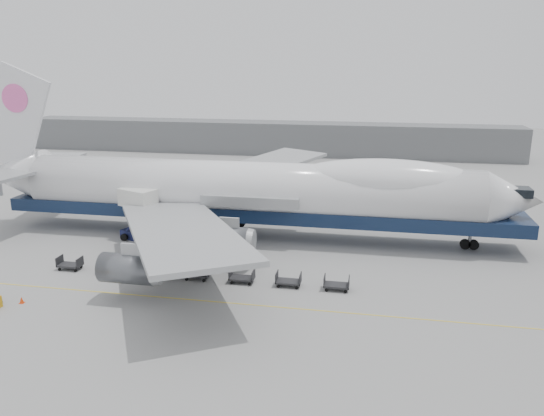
# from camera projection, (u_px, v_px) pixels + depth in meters

# --- Properties ---
(ground) EXTENTS (260.00, 260.00, 0.00)m
(ground) POSITION_uv_depth(u_px,v_px,m) (220.00, 274.00, 51.52)
(ground) COLOR gray
(ground) RESTS_ON ground
(apron_line) EXTENTS (60.00, 0.15, 0.01)m
(apron_line) POSITION_uv_depth(u_px,v_px,m) (201.00, 300.00, 45.84)
(apron_line) COLOR gold
(apron_line) RESTS_ON ground
(hangar) EXTENTS (110.00, 8.00, 7.00)m
(hangar) POSITION_uv_depth(u_px,v_px,m) (264.00, 137.00, 118.65)
(hangar) COLOR slate
(hangar) RESTS_ON ground
(airliner) EXTENTS (67.00, 55.30, 19.98)m
(airliner) POSITION_uv_depth(u_px,v_px,m) (253.00, 190.00, 61.26)
(airliner) COLOR white
(airliner) RESTS_ON ground
(catering_truck) EXTENTS (5.02, 4.23, 6.00)m
(catering_truck) POSITION_uv_depth(u_px,v_px,m) (139.00, 211.00, 60.83)
(catering_truck) COLOR #161C44
(catering_truck) RESTS_ON ground
(traffic_cone) EXTENTS (0.40, 0.40, 0.58)m
(traffic_cone) POSITION_uv_depth(u_px,v_px,m) (22.00, 300.00, 45.31)
(traffic_cone) COLOR red
(traffic_cone) RESTS_ON ground
(dolly_0) EXTENTS (2.30, 1.35, 1.30)m
(dolly_0) POSITION_uv_depth(u_px,v_px,m) (70.00, 264.00, 52.60)
(dolly_0) COLOR #2D2D30
(dolly_0) RESTS_ON ground
(dolly_1) EXTENTS (2.30, 1.35, 1.30)m
(dolly_1) POSITION_uv_depth(u_px,v_px,m) (111.00, 267.00, 51.81)
(dolly_1) COLOR #2D2D30
(dolly_1) RESTS_ON ground
(dolly_2) EXTENTS (2.30, 1.35, 1.30)m
(dolly_2) POSITION_uv_depth(u_px,v_px,m) (153.00, 271.00, 51.02)
(dolly_2) COLOR #2D2D30
(dolly_2) RESTS_ON ground
(dolly_3) EXTENTS (2.30, 1.35, 1.30)m
(dolly_3) POSITION_uv_depth(u_px,v_px,m) (197.00, 274.00, 50.23)
(dolly_3) COLOR #2D2D30
(dolly_3) RESTS_ON ground
(dolly_4) EXTENTS (2.30, 1.35, 1.30)m
(dolly_4) POSITION_uv_depth(u_px,v_px,m) (242.00, 277.00, 49.44)
(dolly_4) COLOR #2D2D30
(dolly_4) RESTS_ON ground
(dolly_5) EXTENTS (2.30, 1.35, 1.30)m
(dolly_5) POSITION_uv_depth(u_px,v_px,m) (288.00, 281.00, 48.65)
(dolly_5) COLOR #2D2D30
(dolly_5) RESTS_ON ground
(dolly_6) EXTENTS (2.30, 1.35, 1.30)m
(dolly_6) POSITION_uv_depth(u_px,v_px,m) (336.00, 284.00, 47.87)
(dolly_6) COLOR #2D2D30
(dolly_6) RESTS_ON ground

